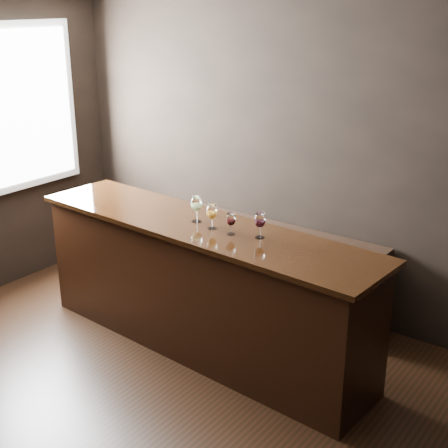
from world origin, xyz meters
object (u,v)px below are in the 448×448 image
Objects in this scene: glass_white at (196,204)px; glass_red_b at (260,221)px; glass_red_a at (231,220)px; back_bar_shelf at (270,268)px; glass_amber at (212,212)px; bar_counter at (201,289)px.

glass_red_b is at bearing 0.35° from glass_white.
glass_white is 0.39m from glass_red_a.
glass_white is at bearing -97.69° from back_bar_shelf.
glass_white reaches higher than glass_amber.
glass_white reaches higher than glass_red_a.
glass_amber is (0.13, -0.03, 0.69)m from bar_counter.
glass_amber is 1.15× the size of glass_red_a.
glass_red_b reaches higher than back_bar_shelf.
bar_counter is at bearing -176.54° from glass_red_b.
glass_amber reaches higher than bar_counter.
bar_counter is 0.75m from glass_red_a.
bar_counter is 0.87m from glass_red_b.
glass_white is (-0.06, 0.03, 0.70)m from bar_counter.
glass_red_b is (0.53, 0.03, 0.69)m from bar_counter.
glass_red_a is 0.22m from glass_red_b.
glass_white reaches higher than bar_counter.
glass_amber is 0.40m from glass_red_b.
glass_red_b is (0.40, 0.06, -0.00)m from glass_amber.
back_bar_shelf is 12.64× the size of glass_red_a.
back_bar_shelf is at bearing 94.07° from glass_amber.
bar_counter is at bearing 173.21° from glass_red_a.
back_bar_shelf is 1.25m from glass_white.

